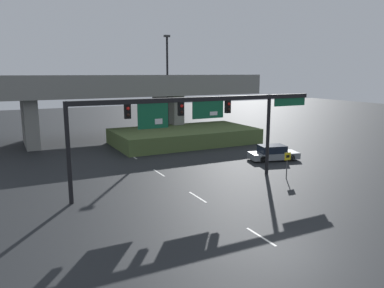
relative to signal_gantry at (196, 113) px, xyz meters
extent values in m
plane|color=black|center=(-1.22, -11.45, -5.36)|extent=(160.00, 160.00, 0.00)
cube|color=silver|center=(-1.22, -9.43, -5.35)|extent=(0.14, 2.40, 0.01)
cube|color=silver|center=(-1.22, -2.53, -5.35)|extent=(0.14, 2.40, 0.01)
cube|color=silver|center=(-1.22, 4.37, -5.35)|extent=(0.14, 2.40, 0.01)
cube|color=silver|center=(-1.22, 11.26, -5.35)|extent=(0.14, 2.40, 0.01)
cube|color=silver|center=(-1.22, 18.16, -5.35)|extent=(0.14, 2.40, 0.01)
cylinder|color=black|center=(-8.97, 0.02, -2.11)|extent=(0.28, 0.28, 6.49)
cylinder|color=black|center=(6.52, 0.02, -2.11)|extent=(0.28, 0.28, 6.49)
cube|color=black|center=(0.65, 0.02, 0.97)|extent=(19.23, 0.32, 0.32)
cube|color=black|center=(-5.09, 0.02, 0.34)|extent=(0.40, 0.28, 0.95)
sphere|color=red|center=(-5.09, -0.15, 0.55)|extent=(0.22, 0.22, 0.22)
sphere|color=black|center=(-5.09, -0.15, 0.12)|extent=(0.22, 0.22, 0.22)
cube|color=black|center=(-1.22, 0.02, 0.34)|extent=(0.40, 0.28, 0.95)
sphere|color=red|center=(-1.22, -0.15, 0.55)|extent=(0.22, 0.22, 0.22)
sphere|color=black|center=(-1.22, -0.15, 0.12)|extent=(0.22, 0.22, 0.22)
cube|color=black|center=(2.65, 0.02, 0.34)|extent=(0.40, 0.28, 0.95)
sphere|color=red|center=(2.65, -0.15, 0.55)|extent=(0.22, 0.22, 0.22)
sphere|color=black|center=(2.65, -0.15, 0.12)|extent=(0.22, 0.22, 0.22)
cube|color=#115B38|center=(-3.35, -0.08, -0.04)|extent=(2.18, 0.08, 1.71)
cube|color=white|center=(-2.97, -0.13, -0.42)|extent=(0.54, 0.03, 0.38)
cube|color=#115B38|center=(0.91, -0.08, 0.19)|extent=(2.53, 0.08, 1.24)
cube|color=white|center=(1.35, -0.13, -0.09)|extent=(0.63, 0.03, 0.27)
cube|color=#115B38|center=(8.58, -0.04, 0.49)|extent=(3.15, 0.07, 0.64)
cylinder|color=#4C4C4C|center=(7.07, -1.77, -4.28)|extent=(0.08, 0.08, 2.15)
cube|color=yellow|center=(7.07, -1.81, -3.55)|extent=(0.60, 0.03, 0.60)
cube|color=black|center=(7.07, -1.83, -3.55)|extent=(0.33, 0.01, 0.21)
cylinder|color=black|center=(5.50, 17.97, 0.78)|extent=(0.24, 0.24, 12.27)
cube|color=#333333|center=(5.50, 17.97, 7.03)|extent=(0.70, 0.36, 0.24)
cube|color=gray|center=(-1.22, 22.27, 0.86)|extent=(40.05, 9.40, 1.62)
cube|color=gray|center=(-1.22, 17.77, 2.12)|extent=(40.05, 0.40, 0.90)
cube|color=gray|center=(-9.73, 22.27, -2.65)|extent=(1.40, 7.52, 5.41)
cube|color=gray|center=(7.29, 22.27, -2.65)|extent=(1.40, 7.52, 5.41)
cube|color=#4C6033|center=(6.45, 15.40, -4.50)|extent=(16.30, 8.81, 1.71)
cube|color=gray|center=(10.28, 3.75, -4.90)|extent=(4.94, 2.95, 0.59)
cube|color=black|center=(10.10, 3.80, -4.26)|extent=(2.74, 2.22, 0.69)
cylinder|color=black|center=(11.87, 4.20, -5.04)|extent=(0.67, 0.37, 0.64)
cylinder|color=black|center=(11.47, 2.60, -5.04)|extent=(0.67, 0.37, 0.64)
cylinder|color=black|center=(9.10, 4.91, -5.04)|extent=(0.67, 0.37, 0.64)
cylinder|color=black|center=(8.69, 3.31, -5.04)|extent=(0.67, 0.37, 0.64)
camera|label=1|loc=(-12.41, -23.68, 2.85)|focal=35.00mm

